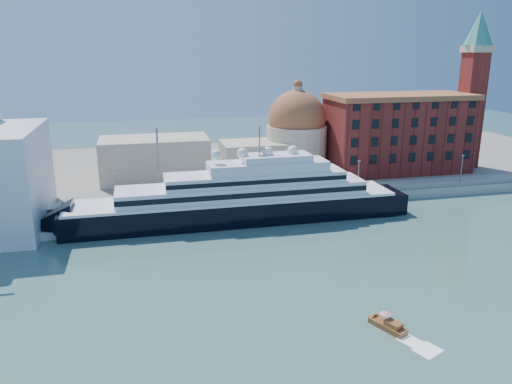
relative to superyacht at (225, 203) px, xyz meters
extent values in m
plane|color=#325856|center=(6.15, -23.00, -4.39)|extent=(400.00, 400.00, 0.00)
cube|color=gray|center=(6.15, 11.00, -3.14)|extent=(180.00, 10.00, 2.50)
cube|color=slate|center=(6.15, 52.00, -3.39)|extent=(260.00, 72.00, 2.00)
cube|color=slate|center=(6.15, 6.50, -1.29)|extent=(180.00, 0.10, 1.20)
cube|color=black|center=(2.32, 0.00, -2.26)|extent=(75.48, 11.61, 6.29)
cone|color=black|center=(-37.36, 0.00, -2.26)|extent=(9.68, 11.61, 11.61)
cube|color=black|center=(40.06, 0.00, -2.46)|extent=(5.81, 10.64, 5.81)
cube|color=white|center=(2.32, 0.00, 1.12)|extent=(73.54, 11.81, 0.58)
cube|color=white|center=(4.25, 0.00, 2.87)|extent=(56.12, 9.68, 2.90)
cube|color=black|center=(4.25, -4.83, 2.87)|extent=(56.12, 0.15, 1.16)
cube|color=white|center=(7.16, 0.00, 5.57)|extent=(40.64, 8.71, 2.52)
cube|color=white|center=(10.06, 0.00, 7.99)|extent=(27.09, 7.74, 2.32)
cube|color=white|center=(11.99, 0.00, 9.93)|extent=(15.48, 6.77, 1.55)
cylinder|color=slate|center=(8.12, 0.00, 13.99)|extent=(0.29, 0.29, 6.77)
sphere|color=white|center=(-1.55, 0.00, 11.28)|extent=(2.52, 2.52, 2.52)
sphere|color=white|center=(4.25, 0.00, 11.28)|extent=(2.52, 2.52, 2.52)
sphere|color=white|center=(10.06, 0.00, 11.28)|extent=(2.52, 2.52, 2.52)
sphere|color=white|center=(15.86, 0.00, 11.28)|extent=(2.52, 2.52, 2.52)
cube|color=white|center=(-34.87, -0.16, -3.71)|extent=(14.42, 8.57, 1.82)
cube|color=white|center=(-32.71, 0.55, -2.23)|extent=(5.22, 4.12, 1.37)
cube|color=brown|center=(14.46, -50.13, -4.06)|extent=(3.95, 5.90, 0.94)
cube|color=brown|center=(14.83, -50.99, -3.27)|extent=(2.30, 2.74, 0.75)
cylinder|color=slate|center=(14.27, -49.70, -2.89)|extent=(0.06, 0.06, 1.50)
cone|color=red|center=(14.27, -49.70, -2.05)|extent=(1.69, 1.69, 0.37)
cube|color=maroon|center=(58.15, 29.00, 8.61)|extent=(42.00, 18.00, 22.00)
cube|color=#955331|center=(58.15, 29.00, 20.11)|extent=(43.00, 19.00, 1.50)
cube|color=maroon|center=(82.15, 29.00, 15.11)|extent=(6.00, 6.00, 35.00)
cube|color=beige|center=(82.15, 29.00, 33.61)|extent=(7.00, 7.00, 2.00)
cone|color=teal|center=(82.15, 29.00, 39.61)|extent=(8.40, 8.40, 10.00)
cylinder|color=beige|center=(28.15, 35.00, 4.61)|extent=(18.00, 18.00, 14.00)
sphere|color=#955331|center=(28.15, 35.00, 13.61)|extent=(17.00, 17.00, 17.00)
cylinder|color=beige|center=(28.15, 35.00, 21.61)|extent=(3.00, 3.00, 3.00)
cube|color=beige|center=(14.15, 33.00, 2.61)|extent=(18.00, 14.00, 10.00)
cube|color=beige|center=(-13.85, 35.00, 3.61)|extent=(30.00, 16.00, 12.00)
cylinder|color=slate|center=(-23.85, 8.00, 2.11)|extent=(0.24, 0.24, 8.00)
cube|color=slate|center=(-23.85, 8.00, 6.21)|extent=(0.80, 0.30, 0.25)
cylinder|color=slate|center=(6.15, 8.00, 2.11)|extent=(0.24, 0.24, 8.00)
cube|color=slate|center=(6.15, 8.00, 6.21)|extent=(0.80, 0.30, 0.25)
cylinder|color=slate|center=(36.15, 8.00, 2.11)|extent=(0.24, 0.24, 8.00)
cube|color=slate|center=(36.15, 8.00, 6.21)|extent=(0.80, 0.30, 0.25)
cylinder|color=slate|center=(66.15, 8.00, 2.11)|extent=(0.24, 0.24, 8.00)
cube|color=slate|center=(66.15, 8.00, 6.21)|extent=(0.80, 0.30, 0.25)
cylinder|color=slate|center=(-13.85, 10.00, 7.11)|extent=(0.50, 0.50, 18.00)
camera|label=1|loc=(-17.96, -106.33, 33.48)|focal=35.00mm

